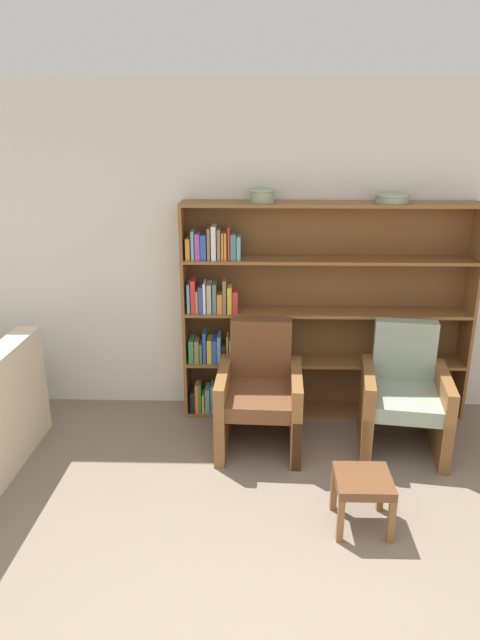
{
  "coord_description": "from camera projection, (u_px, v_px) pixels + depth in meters",
  "views": [
    {
      "loc": [
        -0.07,
        -1.82,
        2.43
      ],
      "look_at": [
        -0.18,
        2.41,
        0.95
      ],
      "focal_mm": 32.0,
      "sensor_mm": 36.0,
      "label": 1
    }
  ],
  "objects": [
    {
      "name": "wall_back",
      "position": [
        263.0,
        254.0,
        4.79
      ],
      "size": [
        12.0,
        0.06,
        2.75
      ],
      "color": "silver",
      "rests_on": "ground"
    },
    {
      "name": "bookshelf",
      "position": [
        301.0,
        314.0,
        4.78
      ],
      "size": [
        2.38,
        0.3,
        1.83
      ],
      "color": "brown",
      "rests_on": "ground"
    },
    {
      "name": "bowl_sage",
      "position": [
        262.0,
        194.0,
        4.44
      ],
      "size": [
        0.21,
        0.21,
        0.11
      ],
      "color": "gray",
      "rests_on": "bookshelf"
    },
    {
      "name": "bowl_copper",
      "position": [
        393.0,
        197.0,
        4.42
      ],
      "size": [
        0.27,
        0.27,
        0.07
      ],
      "color": "gray",
      "rests_on": "bookshelf"
    },
    {
      "name": "armchair_leather",
      "position": [
        260.0,
        395.0,
        4.43
      ],
      "size": [
        0.67,
        0.71,
        0.96
      ],
      "rotation": [
        0.0,
        0.0,
        3.1
      ],
      "color": "brown",
      "rests_on": "ground"
    },
    {
      "name": "armchair_cushioned",
      "position": [
        404.0,
        396.0,
        4.4
      ],
      "size": [
        0.73,
        0.76,
        0.96
      ],
      "rotation": [
        0.0,
        0.0,
        3.0
      ],
      "color": "brown",
      "rests_on": "ground"
    },
    {
      "name": "footstool",
      "position": [
        363.0,
        486.0,
        3.54
      ],
      "size": [
        0.35,
        0.35,
        0.35
      ],
      "color": "brown",
      "rests_on": "ground"
    }
  ]
}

